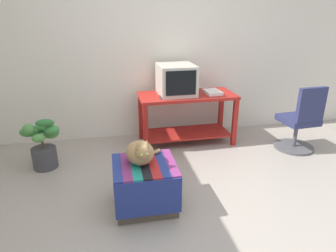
{
  "coord_description": "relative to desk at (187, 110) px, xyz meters",
  "views": [
    {
      "loc": [
        -0.67,
        -2.2,
        1.74
      ],
      "look_at": [
        -0.07,
        0.85,
        0.55
      ],
      "focal_mm": 31.89,
      "sensor_mm": 36.0,
      "label": 1
    }
  ],
  "objects": [
    {
      "name": "tv_monitor",
      "position": [
        -0.15,
        0.03,
        0.42
      ],
      "size": [
        0.48,
        0.53,
        0.4
      ],
      "rotation": [
        0.0,
        0.0,
        0.01
      ],
      "color": "#BCB7A8",
      "rests_on": "desk"
    },
    {
      "name": "keyboard",
      "position": [
        -0.19,
        -0.13,
        0.24
      ],
      "size": [
        0.41,
        0.17,
        0.02
      ],
      "primitive_type": "cube",
      "rotation": [
        0.0,
        0.0,
        0.05
      ],
      "color": "#333338",
      "rests_on": "desk"
    },
    {
      "name": "desk",
      "position": [
        0.0,
        0.0,
        0.0
      ],
      "size": [
        1.31,
        0.61,
        0.7
      ],
      "rotation": [
        0.0,
        0.0,
        0.01
      ],
      "color": "maroon",
      "rests_on": "ground_plane"
    },
    {
      "name": "office_chair",
      "position": [
        1.39,
        -0.56,
        -0.09
      ],
      "size": [
        0.52,
        0.52,
        0.89
      ],
      "rotation": [
        0.0,
        0.0,
        3.21
      ],
      "color": "#4C4C51",
      "rests_on": "ground_plane"
    },
    {
      "name": "ground_plane",
      "position": [
        -0.35,
        -1.6,
        -0.47
      ],
      "size": [
        14.0,
        14.0,
        0.0
      ],
      "primitive_type": "plane",
      "color": "#9E9389"
    },
    {
      "name": "back_wall",
      "position": [
        -0.35,
        0.45,
        0.83
      ],
      "size": [
        8.0,
        0.1,
        2.6
      ],
      "primitive_type": "cube",
      "color": "silver",
      "rests_on": "ground_plane"
    },
    {
      "name": "cat",
      "position": [
        -0.79,
        -1.37,
        0.08
      ],
      "size": [
        0.36,
        0.38,
        0.27
      ],
      "rotation": [
        0.0,
        0.0,
        0.11
      ],
      "color": "#9E7A4C",
      "rests_on": "ottoman_with_blanket"
    },
    {
      "name": "ottoman_with_blanket",
      "position": [
        -0.76,
        -1.4,
        -0.25
      ],
      "size": [
        0.58,
        0.55,
        0.45
      ],
      "color": "#4C4238",
      "rests_on": "ground_plane"
    },
    {
      "name": "book",
      "position": [
        0.35,
        -0.04,
        0.25
      ],
      "size": [
        0.22,
        0.29,
        0.04
      ],
      "primitive_type": "cube",
      "rotation": [
        0.0,
        0.0,
        0.06
      ],
      "color": "white",
      "rests_on": "desk"
    },
    {
      "name": "pen",
      "position": [
        0.33,
        0.04,
        0.23
      ],
      "size": [
        0.13,
        0.05,
        0.01
      ],
      "primitive_type": "cylinder",
      "rotation": [
        0.0,
        1.57,
        0.34
      ],
      "color": "black",
      "rests_on": "desk"
    },
    {
      "name": "potted_plant",
      "position": [
        -1.84,
        -0.4,
        -0.2
      ],
      "size": [
        0.45,
        0.35,
        0.62
      ],
      "color": "#3D3D42",
      "rests_on": "ground_plane"
    }
  ]
}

